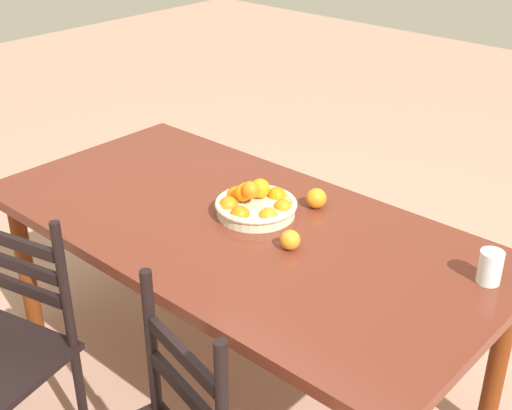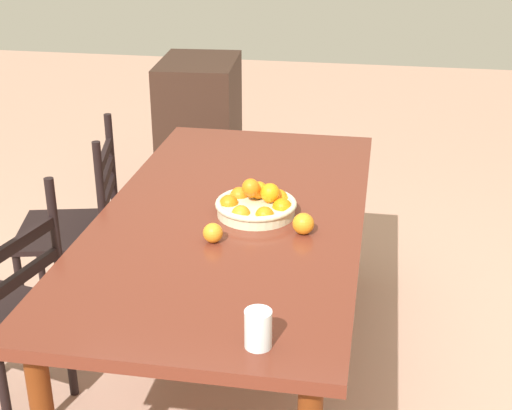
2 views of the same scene
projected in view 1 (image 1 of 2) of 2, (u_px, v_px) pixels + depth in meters
The scene contains 7 objects.
ground_plane at pixel (240, 380), 2.93m from camera, with size 12.00×12.00×0.00m, color tan.
dining_table at pixel (238, 240), 2.61m from camera, with size 2.02×1.02×0.77m.
chair_near_window at pixel (0, 351), 2.40m from camera, with size 0.55×0.55×0.95m.
fruit_bowl at pixel (255, 204), 2.62m from camera, with size 0.32×0.32×0.14m.
orange_loose_0 at pixel (316, 198), 2.67m from camera, with size 0.08×0.08×0.08m, color orange.
orange_loose_1 at pixel (290, 240), 2.39m from camera, with size 0.07×0.07×0.07m, color orange.
drinking_glass at pixel (490, 267), 2.20m from camera, with size 0.08×0.08×0.11m, color silver.
Camera 1 is at (-1.56, 1.63, 2.02)m, focal length 48.28 mm.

